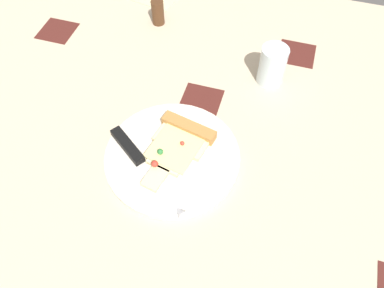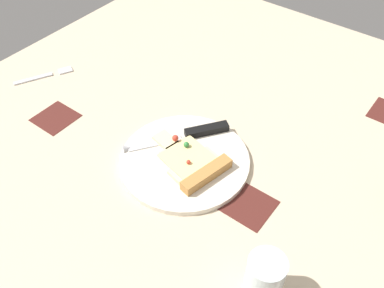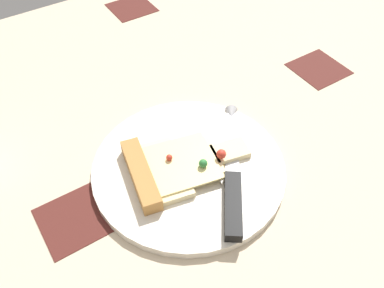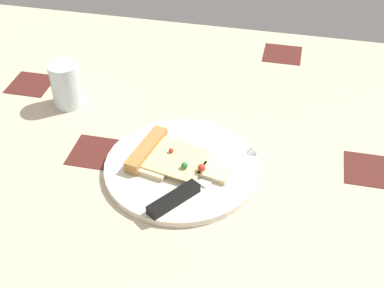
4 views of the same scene
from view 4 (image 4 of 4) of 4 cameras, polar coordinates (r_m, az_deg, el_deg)
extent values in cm
cube|color=#C6B293|center=(90.69, -3.21, -7.02)|extent=(130.22, 130.22, 3.00)
cube|color=#4C1E19|center=(100.61, 18.65, -2.75)|extent=(9.00, 9.00, 0.20)
cube|color=#4C1E19|center=(123.09, -17.06, 6.16)|extent=(9.00, 9.00, 0.20)
cube|color=#4C1E19|center=(130.86, 9.76, 9.53)|extent=(9.00, 9.00, 0.20)
cube|color=#4C1E19|center=(100.73, -10.45, -0.94)|extent=(9.00, 9.00, 0.20)
cylinder|color=silver|center=(94.88, -1.16, -2.56)|extent=(27.76, 27.76, 1.28)
cube|color=beige|center=(95.51, -3.34, -1.38)|extent=(8.19, 12.02, 1.00)
cube|color=beige|center=(93.64, -0.34, -2.30)|extent=(7.00, 8.22, 1.00)
cube|color=beige|center=(92.18, 2.48, -3.16)|extent=(5.84, 4.62, 1.00)
cube|color=#EDD88C|center=(94.03, -1.73, -1.58)|extent=(11.72, 11.11, 0.30)
cube|color=#B27A3D|center=(96.27, -4.94, -0.62)|extent=(5.08, 12.28, 2.20)
sphere|color=red|center=(94.83, -2.28, -0.70)|extent=(0.90, 0.90, 0.90)
sphere|color=red|center=(90.91, 1.05, -2.58)|extent=(1.40, 1.40, 1.40)
sphere|color=#2D7A38|center=(91.49, -0.82, -2.33)|extent=(1.21, 1.21, 1.21)
cube|color=silver|center=(93.52, 3.66, -2.76)|extent=(8.68, 10.88, 0.30)
cone|color=silver|center=(96.87, 6.20, -1.16)|extent=(2.79, 2.79, 2.00)
cube|color=black|center=(87.20, -1.99, -5.97)|extent=(7.66, 9.38, 1.60)
cylinder|color=silver|center=(111.87, -13.49, 6.26)|extent=(6.21, 6.21, 9.56)
camera|label=1|loc=(0.87, 34.59, 35.60)|focal=35.64mm
camera|label=2|loc=(1.28, -17.05, 39.83)|focal=39.62mm
camera|label=3|loc=(0.54, -33.04, 15.53)|focal=39.00mm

